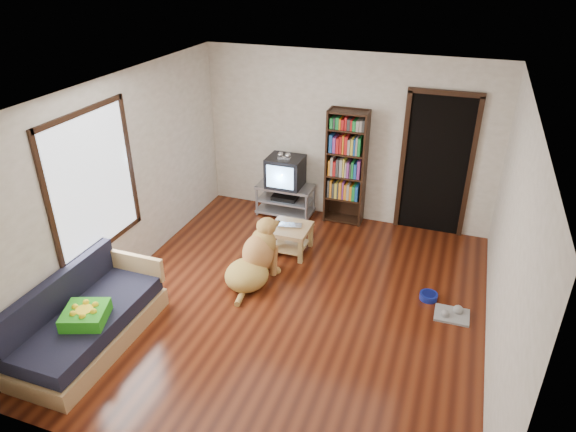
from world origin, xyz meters
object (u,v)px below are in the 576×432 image
(tv_stand, at_px, (285,198))
(coffee_table, at_px, (290,234))
(crt_tv, at_px, (286,171))
(dog, at_px, (255,260))
(grey_rag, at_px, (452,315))
(dog_bowl, at_px, (428,296))
(laptop, at_px, (289,227))
(sofa, at_px, (88,323))
(bookshelf, at_px, (346,162))
(green_cushion, at_px, (86,315))

(tv_stand, distance_m, coffee_table, 1.19)
(crt_tv, bearing_deg, tv_stand, -90.00)
(tv_stand, height_order, dog, dog)
(grey_rag, xyz_separation_m, crt_tv, (-2.77, 1.85, 0.73))
(dog_bowl, xyz_separation_m, crt_tv, (-2.47, 1.60, 0.70))
(laptop, xyz_separation_m, sofa, (-1.44, -2.51, -0.15))
(crt_tv, distance_m, dog, 2.03)
(laptop, relative_size, grey_rag, 0.85)
(sofa, bearing_deg, tv_stand, 74.98)
(dog_bowl, height_order, bookshelf, bookshelf)
(green_cushion, bearing_deg, dog, 37.86)
(bookshelf, distance_m, sofa, 4.26)
(grey_rag, distance_m, coffee_table, 2.43)
(dog_bowl, relative_size, bookshelf, 0.12)
(tv_stand, bearing_deg, crt_tv, 90.00)
(crt_tv, xyz_separation_m, coffee_table, (0.47, -1.12, -0.46))
(tv_stand, xyz_separation_m, bookshelf, (0.95, 0.09, 0.73))
(bookshelf, bearing_deg, crt_tv, -175.68)
(crt_tv, relative_size, sofa, 0.32)
(crt_tv, bearing_deg, sofa, -104.93)
(laptop, bearing_deg, tv_stand, 100.64)
(green_cushion, xyz_separation_m, tv_stand, (0.85, 3.76, -0.22))
(green_cushion, height_order, laptop, green_cushion)
(sofa, bearing_deg, grey_rag, 25.70)
(green_cushion, relative_size, tv_stand, 0.47)
(laptop, relative_size, tv_stand, 0.38)
(dog_bowl, relative_size, sofa, 0.12)
(coffee_table, bearing_deg, green_cushion, -116.33)
(laptop, bearing_deg, grey_rag, -28.95)
(green_cushion, xyz_separation_m, bookshelf, (1.80, 3.85, 0.51))
(crt_tv, distance_m, bookshelf, 0.99)
(green_cushion, relative_size, dog, 0.41)
(sofa, height_order, dog, dog)
(laptop, relative_size, dog_bowl, 1.54)
(green_cushion, bearing_deg, sofa, 114.44)
(coffee_table, bearing_deg, sofa, -119.61)
(sofa, xyz_separation_m, coffee_table, (1.44, 2.54, 0.02))
(bookshelf, relative_size, dog, 1.71)
(crt_tv, bearing_deg, coffee_table, -67.33)
(grey_rag, distance_m, tv_stand, 3.33)
(grey_rag, bearing_deg, dog_bowl, 140.19)
(sofa, distance_m, coffee_table, 2.92)
(bookshelf, bearing_deg, green_cushion, -115.05)
(crt_tv, height_order, coffee_table, crt_tv)
(green_cushion, distance_m, laptop, 2.94)
(bookshelf, xyz_separation_m, sofa, (-1.92, -3.72, -0.74))
(crt_tv, bearing_deg, dog_bowl, -33.04)
(green_cushion, height_order, dog, dog)
(tv_stand, distance_m, sofa, 3.76)
(dog_bowl, bearing_deg, green_cushion, -146.73)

